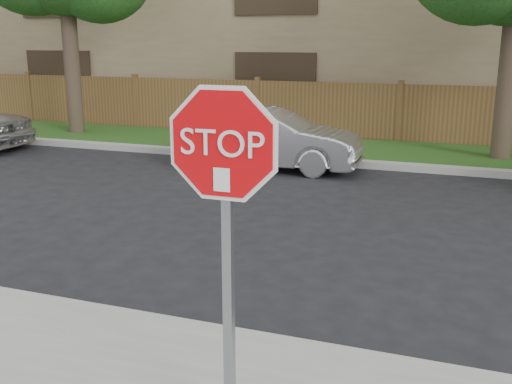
% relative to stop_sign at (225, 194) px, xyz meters
% --- Properties ---
extents(ground, '(90.00, 90.00, 0.00)m').
position_rel_stop_sign_xyz_m(ground, '(-0.40, 1.48, -1.83)').
color(ground, black).
rests_on(ground, ground).
extents(far_curb, '(70.00, 0.30, 0.15)m').
position_rel_stop_sign_xyz_m(far_curb, '(-0.40, 9.63, -1.75)').
color(far_curb, gray).
rests_on(far_curb, ground).
extents(grass_strip, '(70.00, 3.00, 0.12)m').
position_rel_stop_sign_xyz_m(grass_strip, '(-0.40, 11.28, -1.77)').
color(grass_strip, '#1E4714').
rests_on(grass_strip, ground).
extents(fence, '(70.00, 0.12, 1.60)m').
position_rel_stop_sign_xyz_m(fence, '(-0.40, 12.88, -1.03)').
color(fence, brown).
rests_on(fence, ground).
extents(apartment_building, '(35.20, 9.20, 7.20)m').
position_rel_stop_sign_xyz_m(apartment_building, '(-0.40, 18.48, 1.70)').
color(apartment_building, '#887754').
rests_on(apartment_building, ground).
extents(stop_sign, '(1.01, 0.13, 2.55)m').
position_rel_stop_sign_xyz_m(stop_sign, '(0.00, 0.00, 0.00)').
color(stop_sign, gray).
rests_on(stop_sign, sidewalk_near).
extents(sedan_left, '(4.00, 1.49, 1.31)m').
position_rel_stop_sign_xyz_m(sedan_left, '(-2.68, 8.83, -1.18)').
color(sedan_left, '#B9B8BD').
rests_on(sedan_left, ground).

